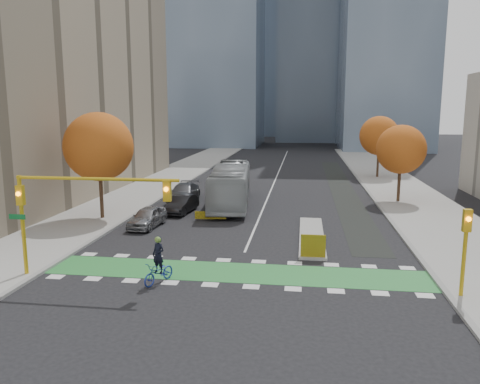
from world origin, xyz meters
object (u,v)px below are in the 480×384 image
(cyclist, at_px, (159,268))
(parked_car_b, at_px, (182,204))
(traffic_signal_west, at_px, (69,200))
(parked_car_a, at_px, (147,217))
(tree_east_far, at_px, (379,136))
(parked_car_c, at_px, (184,192))
(traffic_signal_east, at_px, (466,240))
(bus, at_px, (231,185))
(hazard_board, at_px, (313,246))
(tree_east_near, at_px, (401,149))
(tree_west, at_px, (99,147))

(cyclist, height_order, parked_car_b, cyclist)
(traffic_signal_west, xyz_separation_m, parked_car_a, (0.20, 10.65, -3.30))
(tree_east_far, bearing_deg, parked_car_c, -138.43)
(traffic_signal_east, relative_size, parked_car_a, 0.95)
(tree_east_far, height_order, cyclist, tree_east_far)
(traffic_signal_west, height_order, traffic_signal_east, traffic_signal_west)
(traffic_signal_west, height_order, cyclist, traffic_signal_west)
(traffic_signal_west, bearing_deg, bus, 75.69)
(parked_car_c, bearing_deg, hazard_board, -53.38)
(tree_east_near, bearing_deg, traffic_signal_west, -131.52)
(tree_east_near, xyz_separation_m, parked_car_a, (-19.73, -11.86, -4.13))
(cyclist, relative_size, bus, 0.18)
(parked_car_a, bearing_deg, cyclist, -63.71)
(traffic_signal_west, bearing_deg, parked_car_c, 89.19)
(tree_west, height_order, traffic_signal_west, tree_west)
(bus, distance_m, parked_car_b, 5.19)
(tree_west, relative_size, parked_car_a, 1.92)
(tree_east_far, bearing_deg, cyclist, -112.60)
(tree_east_far, height_order, traffic_signal_east, tree_east_far)
(hazard_board, distance_m, parked_car_c, 19.74)
(hazard_board, relative_size, tree_east_near, 0.20)
(hazard_board, height_order, bus, bus)
(tree_east_far, bearing_deg, parked_car_b, -129.73)
(cyclist, distance_m, parked_car_b, 15.92)
(parked_car_b, bearing_deg, hazard_board, -40.09)
(hazard_board, distance_m, cyclist, 8.87)
(hazard_board, xyz_separation_m, traffic_signal_west, (-11.93, -4.71, 3.23))
(traffic_signal_west, distance_m, parked_car_c, 20.91)
(tree_west, distance_m, parked_car_a, 6.75)
(tree_east_far, bearing_deg, tree_east_near, -91.79)
(tree_west, relative_size, bus, 0.63)
(traffic_signal_west, xyz_separation_m, cyclist, (4.41, 0.01, -3.25))
(tree_west, bearing_deg, tree_east_near, 22.62)
(parked_car_a, relative_size, parked_car_b, 0.97)
(tree_east_near, distance_m, cyclist, 27.64)
(tree_east_near, xyz_separation_m, traffic_signal_west, (-19.93, -22.51, -0.83))
(tree_east_far, relative_size, traffic_signal_east, 1.87)
(cyclist, xyz_separation_m, parked_car_a, (-4.21, 10.64, -0.05))
(tree_east_near, bearing_deg, parked_car_a, -148.99)
(traffic_signal_west, bearing_deg, cyclist, 0.15)
(parked_car_b, bearing_deg, traffic_signal_east, -36.54)
(traffic_signal_east, bearing_deg, hazard_board, 144.08)
(tree_west, xyz_separation_m, traffic_signal_west, (4.07, -12.51, -1.58))
(bus, bearing_deg, cyclist, -96.94)
(tree_west, bearing_deg, parked_car_b, 29.72)
(tree_east_far, height_order, parked_car_c, tree_east_far)
(parked_car_c, bearing_deg, tree_west, -117.70)
(parked_car_c, bearing_deg, bus, -15.51)
(hazard_board, height_order, cyclist, cyclist)
(traffic_signal_east, bearing_deg, parked_car_b, 137.37)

